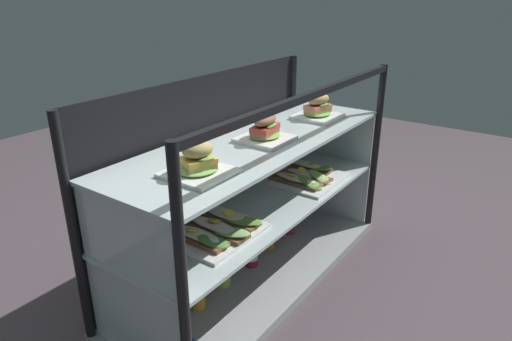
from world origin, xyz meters
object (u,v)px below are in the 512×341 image
(plated_roll_sandwich_center, at_px, (198,163))
(juice_bottle_front_right_end, at_px, (268,230))
(open_sandwich_tray_center, at_px, (304,175))
(plated_roll_sandwich_mid_right, at_px, (318,110))
(juice_bottle_front_middle, at_px, (197,286))
(juice_bottle_back_center, at_px, (159,314))
(juice_bottle_front_second, at_px, (223,266))
(plated_roll_sandwich_far_right, at_px, (265,132))
(open_sandwich_tray_near_right_corner, at_px, (213,228))
(juice_bottle_front_fourth, at_px, (289,219))
(juice_bottle_tucked_behind, at_px, (251,248))

(plated_roll_sandwich_center, bearing_deg, juice_bottle_front_right_end, 10.94)
(plated_roll_sandwich_center, bearing_deg, open_sandwich_tray_center, 1.14)
(plated_roll_sandwich_mid_right, relative_size, juice_bottle_front_middle, 0.79)
(juice_bottle_back_center, xyz_separation_m, juice_bottle_front_second, (0.36, -0.01, 0.02))
(juice_bottle_front_middle, xyz_separation_m, juice_bottle_front_right_end, (0.54, 0.02, -0.00))
(plated_roll_sandwich_far_right, xyz_separation_m, open_sandwich_tray_near_right_corner, (-0.32, 0.02, -0.30))
(juice_bottle_front_second, distance_m, juice_bottle_front_right_end, 0.36)
(plated_roll_sandwich_mid_right, distance_m, juice_bottle_front_fourth, 0.60)
(juice_bottle_front_middle, bearing_deg, plated_roll_sandwich_mid_right, -6.29)
(juice_bottle_back_center, bearing_deg, plated_roll_sandwich_center, -45.69)
(juice_bottle_tucked_behind, bearing_deg, juice_bottle_front_right_end, 6.46)
(juice_bottle_back_center, height_order, juice_bottle_front_second, juice_bottle_front_second)
(open_sandwich_tray_center, height_order, juice_bottle_front_second, open_sandwich_tray_center)
(plated_roll_sandwich_mid_right, distance_m, juice_bottle_back_center, 1.15)
(juice_bottle_front_second, height_order, juice_bottle_front_right_end, juice_bottle_front_right_end)
(open_sandwich_tray_center, distance_m, juice_bottle_front_second, 0.59)
(plated_roll_sandwich_center, distance_m, juice_bottle_front_right_end, 0.84)
(juice_bottle_front_middle, bearing_deg, plated_roll_sandwich_center, -121.98)
(open_sandwich_tray_center, height_order, juice_bottle_front_right_end, open_sandwich_tray_center)
(juice_bottle_front_middle, bearing_deg, juice_bottle_front_right_end, 1.90)
(plated_roll_sandwich_center, bearing_deg, plated_roll_sandwich_mid_right, 0.72)
(plated_roll_sandwich_center, bearing_deg, juice_bottle_front_second, 24.78)
(open_sandwich_tray_center, bearing_deg, juice_bottle_front_second, 169.41)
(plated_roll_sandwich_mid_right, distance_m, juice_bottle_tucked_behind, 0.72)
(juice_bottle_front_second, bearing_deg, juice_bottle_back_center, 177.78)
(plated_roll_sandwich_center, bearing_deg, open_sandwich_tray_near_right_corner, 19.84)
(juice_bottle_back_center, bearing_deg, plated_roll_sandwich_far_right, -10.75)
(open_sandwich_tray_center, xyz_separation_m, juice_bottle_front_right_end, (-0.15, 0.10, -0.27))
(plated_roll_sandwich_far_right, height_order, juice_bottle_front_right_end, plated_roll_sandwich_far_right)
(open_sandwich_tray_near_right_corner, distance_m, juice_bottle_front_middle, 0.27)
(open_sandwich_tray_near_right_corner, relative_size, juice_bottle_back_center, 1.85)
(juice_bottle_back_center, xyz_separation_m, juice_bottle_front_fourth, (0.92, -0.01, 0.01))
(plated_roll_sandwich_mid_right, distance_m, juice_bottle_front_middle, 0.98)
(open_sandwich_tray_center, bearing_deg, plated_roll_sandwich_far_right, 178.98)
(juice_bottle_front_middle, height_order, juice_bottle_front_fourth, juice_bottle_front_middle)
(plated_roll_sandwich_far_right, bearing_deg, plated_roll_sandwich_center, -177.21)
(plated_roll_sandwich_center, xyz_separation_m, open_sandwich_tray_center, (0.75, 0.01, -0.30))
(open_sandwich_tray_near_right_corner, bearing_deg, juice_bottle_back_center, 158.46)
(juice_bottle_back_center, bearing_deg, juice_bottle_front_fourth, -0.52)
(open_sandwich_tray_near_right_corner, height_order, juice_bottle_tucked_behind, open_sandwich_tray_near_right_corner)
(juice_bottle_tucked_behind, bearing_deg, open_sandwich_tray_near_right_corner, -169.62)
(juice_bottle_back_center, distance_m, juice_bottle_front_second, 0.36)
(juice_bottle_front_fourth, bearing_deg, juice_bottle_front_right_end, -179.94)
(juice_bottle_front_right_end, bearing_deg, plated_roll_sandwich_far_right, -151.45)
(juice_bottle_back_center, xyz_separation_m, juice_bottle_front_middle, (0.18, -0.03, 0.03))
(plated_roll_sandwich_center, relative_size, juice_bottle_front_middle, 0.82)
(juice_bottle_front_middle, relative_size, juice_bottle_front_fourth, 1.29)
(juice_bottle_tucked_behind, distance_m, juice_bottle_front_right_end, 0.17)
(juice_bottle_front_second, relative_size, juice_bottle_front_right_end, 0.90)
(juice_bottle_back_center, relative_size, juice_bottle_front_middle, 0.81)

